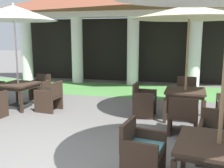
# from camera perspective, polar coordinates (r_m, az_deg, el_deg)

# --- Properties ---
(background_pavilion) EXTENTS (11.16, 3.18, 4.36)m
(background_pavilion) POSITION_cam_1_polar(r_m,az_deg,el_deg) (11.19, 4.83, 17.11)
(background_pavilion) COLOR white
(background_pavilion) RESTS_ON ground
(lawn_strip) EXTENTS (12.96, 2.54, 0.01)m
(lawn_strip) POSITION_cam_1_polar(r_m,az_deg,el_deg) (10.05, 3.45, -1.30)
(lawn_strip) COLOR #519347
(lawn_strip) RESTS_ON ground
(patio_table_near_foreground) EXTENTS (1.19, 1.19, 0.72)m
(patio_table_near_foreground) POSITION_cam_1_polar(r_m,az_deg,el_deg) (3.67, 22.34, -13.17)
(patio_table_near_foreground) COLOR #38281E
(patio_table_near_foreground) RESTS_ON ground
(patio_chair_near_foreground_west) EXTENTS (0.63, 0.68, 0.86)m
(patio_chair_near_foreground_west) POSITION_cam_1_polar(r_m,az_deg,el_deg) (3.88, 6.52, -14.56)
(patio_chair_near_foreground_west) COLOR #38281E
(patio_chair_near_foreground_west) RESTS_ON ground
(patio_chair_near_foreground_north) EXTENTS (0.71, 0.68, 0.84)m
(patio_chair_near_foreground_north) POSITION_cam_1_polar(r_m,az_deg,el_deg) (4.70, 22.31, -10.94)
(patio_chair_near_foreground_north) COLOR #38281E
(patio_chair_near_foreground_north) RESTS_ON ground
(patio_table_mid_left) EXTENTS (1.01, 1.01, 0.76)m
(patio_table_mid_left) POSITION_cam_1_polar(r_m,az_deg,el_deg) (6.64, 15.76, -2.08)
(patio_table_mid_left) COLOR #38281E
(patio_table_mid_left) RESTS_ON ground
(patio_umbrella_mid_left) EXTENTS (2.71, 2.71, 2.83)m
(patio_umbrella_mid_left) POSITION_cam_1_polar(r_m,az_deg,el_deg) (6.51, 16.63, 14.76)
(patio_umbrella_mid_left) COLOR #2D2D2D
(patio_umbrella_mid_left) RESTS_ON ground
(patio_chair_mid_left_south) EXTENTS (0.63, 0.63, 0.83)m
(patio_chair_mid_left_south) POSITION_cam_1_polar(r_m,az_deg,el_deg) (5.71, 15.30, -6.88)
(patio_chair_mid_left_south) COLOR #38281E
(patio_chair_mid_left_south) RESTS_ON ground
(patio_chair_mid_left_north) EXTENTS (0.60, 0.59, 0.90)m
(patio_chair_mid_left_north) POSITION_cam_1_polar(r_m,az_deg,el_deg) (7.71, 15.91, -2.29)
(patio_chair_mid_left_north) COLOR #38281E
(patio_chair_mid_left_north) RESTS_ON ground
(patio_chair_mid_left_west) EXTENTS (0.58, 0.61, 0.85)m
(patio_chair_mid_left_west) POSITION_cam_1_polar(r_m,az_deg,el_deg) (6.80, 6.93, -3.63)
(patio_chair_mid_left_west) COLOR #38281E
(patio_chair_mid_left_west) RESTS_ON ground
(patio_table_mid_right) EXTENTS (1.06, 1.06, 0.72)m
(patio_table_mid_right) POSITION_cam_1_polar(r_m,az_deg,el_deg) (7.98, -19.84, -0.52)
(patio_table_mid_right) COLOR #38281E
(patio_table_mid_right) RESTS_ON ground
(patio_umbrella_mid_right) EXTENTS (2.37, 2.37, 2.95)m
(patio_umbrella_mid_right) POSITION_cam_1_polar(r_m,az_deg,el_deg) (7.87, -20.79, 14.20)
(patio_umbrella_mid_right) COLOR #2D2D2D
(patio_umbrella_mid_right) RESTS_ON ground
(patio_chair_mid_right_north) EXTENTS (0.60, 0.56, 0.81)m
(patio_chair_mid_right_north) POSITION_cam_1_polar(r_m,az_deg,el_deg) (8.83, -15.40, -0.74)
(patio_chair_mid_right_north) COLOR #38281E
(patio_chair_mid_right_north) RESTS_ON ground
(patio_chair_mid_right_east) EXTENTS (0.64, 0.64, 0.83)m
(patio_chair_mid_right_east) POSITION_cam_1_polar(r_m,az_deg,el_deg) (7.40, -13.50, -2.81)
(patio_chair_mid_right_east) COLOR #38281E
(patio_chair_mid_right_east) RESTS_ON ground
(terracotta_urn) EXTENTS (0.34, 0.34, 0.42)m
(terracotta_urn) POSITION_cam_1_polar(r_m,az_deg,el_deg) (8.26, 8.28, -2.80)
(terracotta_urn) COLOR #9E5633
(terracotta_urn) RESTS_ON ground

